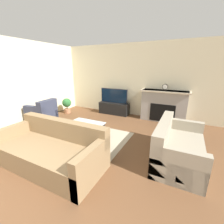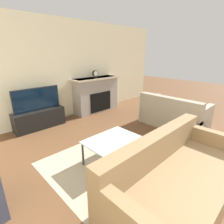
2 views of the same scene
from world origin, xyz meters
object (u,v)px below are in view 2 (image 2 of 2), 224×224
object	(u,v)px
coffee_table	(112,142)
mantel_clock	(95,74)
couch_loveseat	(173,115)
tv	(37,99)
couch_sectional	(177,180)

from	to	relation	value
coffee_table	mantel_clock	bearing A→B (deg)	56.28
coffee_table	couch_loveseat	bearing A→B (deg)	1.29
tv	mantel_clock	distance (m)	1.94
couch_sectional	coffee_table	size ratio (longest dim) A/B	2.37
tv	couch_loveseat	distance (m)	3.44
tv	mantel_clock	bearing A→B (deg)	1.75
couch_sectional	couch_loveseat	bearing A→B (deg)	28.72
coffee_table	mantel_clock	size ratio (longest dim) A/B	4.11
couch_loveseat	mantel_clock	xyz separation A→B (m)	(-0.64, 2.35, 0.91)
couch_loveseat	coffee_table	xyz separation A→B (m)	(-2.24, -0.05, 0.11)
couch_loveseat	coffee_table	bearing A→B (deg)	91.29
couch_sectional	mantel_clock	distance (m)	3.99
tv	coffee_table	xyz separation A→B (m)	(0.29, -2.34, -0.35)
tv	coffee_table	bearing A→B (deg)	-82.94
tv	couch_sectional	size ratio (longest dim) A/B	0.52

